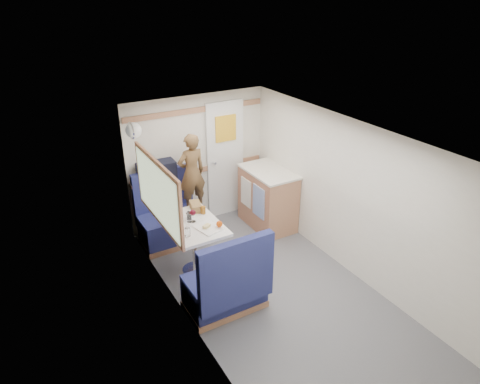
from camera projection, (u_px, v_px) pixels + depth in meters
floor at (280, 298)px, 5.14m from camera, size 4.50×4.50×0.00m
ceiling at (288, 140)px, 4.27m from camera, size 4.50×4.50×0.00m
wall_back at (198, 161)px, 6.46m from camera, size 2.20×0.02×2.00m
wall_left at (193, 254)px, 4.21m from camera, size 0.02×4.50×2.00m
wall_right at (358, 203)px, 5.20m from camera, size 0.02×4.50×2.00m
oak_trim_low at (199, 170)px, 6.51m from camera, size 2.15×0.02×0.08m
oak_trim_high at (196, 110)px, 6.11m from camera, size 2.15×0.02×0.08m
side_window at (157, 193)px, 4.89m from camera, size 0.04×1.30×0.72m
rear_door at (225, 158)px, 6.65m from camera, size 0.62×0.12×1.86m
dinette_table at (194, 234)px, 5.39m from camera, size 0.62×0.92×0.72m
bench_far at (170, 222)px, 6.18m from camera, size 0.90×0.59×1.05m
bench_near at (227, 289)px, 4.83m from camera, size 0.90×0.59×1.05m
ledge at (161, 180)px, 6.12m from camera, size 0.90×0.14×0.04m
dome_light at (133, 130)px, 5.36m from camera, size 0.20×0.20×0.20m
galley_counter at (268, 198)px, 6.52m from camera, size 0.57×0.92×0.92m
person at (192, 173)px, 5.98m from camera, size 0.44×0.30×1.14m
duffel_bag at (157, 171)px, 6.03m from camera, size 0.54×0.27×0.25m
tray at (208, 228)px, 5.20m from camera, size 0.31×0.37×0.02m
orange_fruit at (219, 224)px, 5.19m from camera, size 0.08×0.08×0.08m
cheese_block at (207, 226)px, 5.19m from camera, size 0.11×0.09×0.03m
wine_glass at (193, 213)px, 5.30m from camera, size 0.08×0.08×0.17m
tumbler_left at (188, 232)px, 5.03m from camera, size 0.07×0.07×0.11m
tumbler_mid at (176, 209)px, 5.55m from camera, size 0.07×0.07×0.11m
tumbler_right at (189, 217)px, 5.33m from camera, size 0.07×0.07×0.12m
beer_glass at (203, 210)px, 5.53m from camera, size 0.06×0.06×0.10m
pepper_grinder at (189, 215)px, 5.40m from camera, size 0.04×0.04×0.10m
salt_grinder at (190, 214)px, 5.42m from camera, size 0.04×0.04×0.10m
bread_loaf at (196, 207)px, 5.61m from camera, size 0.18×0.26×0.10m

